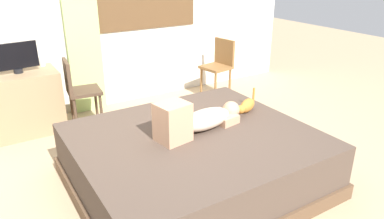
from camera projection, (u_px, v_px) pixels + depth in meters
ground_plane at (194, 191)px, 3.32m from camera, size 16.00×16.00×0.00m
back_wall_with_window at (93, 0)px, 4.75m from camera, size 6.40×0.14×2.90m
bed at (194, 160)px, 3.34m from camera, size 2.10×1.86×0.51m
person_lying at (197, 119)px, 3.27m from camera, size 0.94×0.39×0.34m
cat at (247, 106)px, 3.69m from camera, size 0.33×0.22×0.21m
desk at (20, 104)px, 4.31m from camera, size 0.90×0.56×0.74m
tv_monitor at (16, 57)px, 4.12m from camera, size 0.48×0.10×0.35m
cup at (42, 62)px, 4.44m from camera, size 0.06×0.06×0.10m
chair_by_desk at (78, 88)px, 4.40m from camera, size 0.42×0.42×0.86m
chair_spare at (219, 63)px, 5.44m from camera, size 0.44×0.44×0.86m
curtain_left at (80, 15)px, 4.61m from camera, size 0.44×0.06×2.58m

